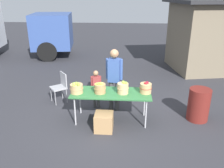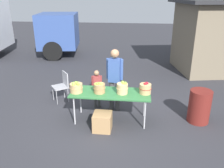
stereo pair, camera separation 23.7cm
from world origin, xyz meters
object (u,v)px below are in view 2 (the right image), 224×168
(trash_barrel, at_px, (199,106))
(produce_crate, at_px, (102,122))
(apple_basket_green_0, at_px, (76,87))
(child_customer, at_px, (97,86))
(market_table, at_px, (111,94))
(apple_basket_green_1, at_px, (99,88))
(folding_chair, at_px, (62,84))
(apple_basket_red_0, at_px, (145,88))
(vendor_adult, at_px, (115,75))
(apple_basket_green_2, at_px, (122,88))

(trash_barrel, relative_size, produce_crate, 1.97)
(apple_basket_green_0, height_order, trash_barrel, apple_basket_green_0)
(child_customer, bearing_deg, market_table, 110.29)
(apple_basket_green_0, bearing_deg, apple_basket_green_1, 3.98)
(folding_chair, relative_size, trash_barrel, 1.05)
(child_customer, relative_size, trash_barrel, 1.31)
(child_customer, bearing_deg, apple_basket_green_0, 50.45)
(child_customer, distance_m, trash_barrel, 2.66)
(market_table, xyz_separation_m, folding_chair, (-1.54, 0.97, -0.20))
(market_table, xyz_separation_m, apple_basket_green_1, (-0.26, -0.04, 0.17))
(apple_basket_green_0, distance_m, child_customer, 0.86)
(produce_crate, bearing_deg, market_table, 74.11)
(apple_basket_green_0, relative_size, apple_basket_green_1, 1.11)
(market_table, relative_size, produce_crate, 4.58)
(apple_basket_red_0, xyz_separation_m, vendor_adult, (-0.78, 0.54, 0.10))
(apple_basket_green_0, relative_size, apple_basket_green_2, 1.08)
(apple_basket_green_0, xyz_separation_m, trash_barrel, (2.96, 0.28, -0.46))
(apple_basket_green_0, distance_m, apple_basket_red_0, 1.64)
(apple_basket_green_2, distance_m, folding_chair, 2.11)
(child_customer, height_order, folding_chair, child_customer)
(apple_basket_red_0, height_order, trash_barrel, apple_basket_red_0)
(vendor_adult, relative_size, folding_chair, 1.94)
(apple_basket_red_0, bearing_deg, trash_barrel, 6.66)
(apple_basket_green_0, height_order, vendor_adult, vendor_adult)
(produce_crate, bearing_deg, apple_basket_green_0, 150.98)
(apple_basket_green_2, relative_size, trash_barrel, 0.37)
(apple_basket_green_0, xyz_separation_m, apple_basket_green_2, (1.10, 0.06, 0.02))
(vendor_adult, xyz_separation_m, trash_barrel, (2.11, -0.38, -0.57))
(folding_chair, height_order, produce_crate, folding_chair)
(apple_basket_green_0, bearing_deg, trash_barrel, 5.42)
(apple_basket_red_0, bearing_deg, apple_basket_green_2, -173.26)
(child_customer, relative_size, produce_crate, 2.58)
(apple_basket_green_2, height_order, folding_chair, apple_basket_green_2)
(apple_basket_green_1, height_order, trash_barrel, apple_basket_green_1)
(apple_basket_green_1, height_order, apple_basket_red_0, apple_basket_red_0)
(folding_chair, height_order, trash_barrel, folding_chair)
(apple_basket_green_1, height_order, apple_basket_green_2, apple_basket_green_2)
(apple_basket_green_2, bearing_deg, child_customer, 137.30)
(apple_basket_green_0, relative_size, apple_basket_red_0, 1.09)
(apple_basket_green_0, xyz_separation_m, vendor_adult, (0.85, 0.66, 0.11))
(market_table, bearing_deg, apple_basket_green_1, -171.46)
(produce_crate, bearing_deg, trash_barrel, 16.17)
(child_customer, bearing_deg, trash_barrel, 155.87)
(market_table, xyz_separation_m, apple_basket_green_0, (-0.81, -0.08, 0.17))
(apple_basket_green_0, height_order, folding_chair, apple_basket_green_0)
(apple_basket_green_0, xyz_separation_m, child_customer, (0.36, 0.75, -0.24))
(apple_basket_green_1, bearing_deg, apple_basket_green_0, -176.02)
(apple_basket_green_1, distance_m, apple_basket_red_0, 1.08)
(child_customer, xyz_separation_m, produce_crate, (0.33, -1.13, -0.42))
(apple_basket_red_0, bearing_deg, apple_basket_green_1, -175.39)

